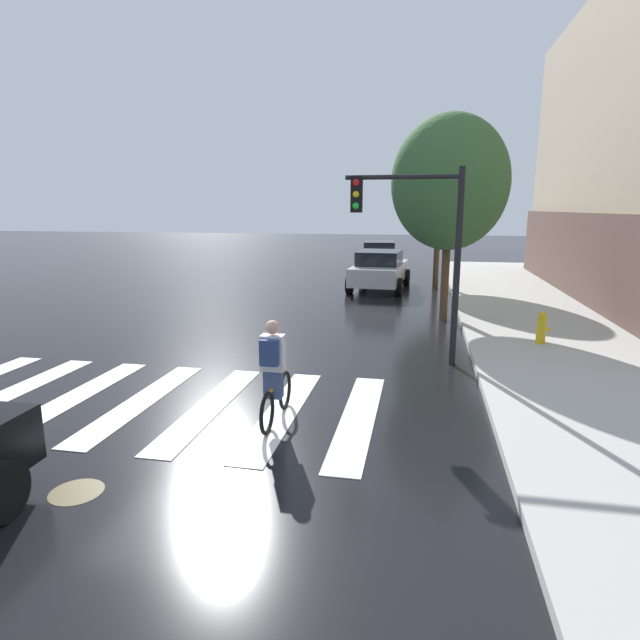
# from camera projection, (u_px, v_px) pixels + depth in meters

# --- Properties ---
(ground_plane) EXTENTS (120.00, 120.00, 0.00)m
(ground_plane) POSITION_uv_depth(u_px,v_px,m) (167.00, 403.00, 9.24)
(ground_plane) COLOR black
(crosswalk_stripes) EXTENTS (8.32, 4.01, 0.01)m
(crosswalk_stripes) POSITION_uv_depth(u_px,v_px,m) (142.00, 401.00, 9.33)
(crosswalk_stripes) COLOR silver
(crosswalk_stripes) RESTS_ON ground
(manhole_cover) EXTENTS (0.64, 0.64, 0.01)m
(manhole_cover) POSITION_uv_depth(u_px,v_px,m) (77.00, 492.00, 6.35)
(manhole_cover) COLOR #473D1E
(manhole_cover) RESTS_ON ground
(sedan_mid) EXTENTS (2.45, 4.81, 1.62)m
(sedan_mid) POSITION_uv_depth(u_px,v_px,m) (380.00, 269.00, 21.99)
(sedan_mid) COLOR #B7B7BC
(sedan_mid) RESTS_ON ground
(sedan_far) EXTENTS (2.40, 4.67, 1.57)m
(sedan_far) POSITION_uv_depth(u_px,v_px,m) (379.00, 255.00, 28.81)
(sedan_far) COLOR navy
(sedan_far) RESTS_ON ground
(cyclist) EXTENTS (0.36, 1.71, 1.69)m
(cyclist) POSITION_uv_depth(u_px,v_px,m) (274.00, 373.00, 8.21)
(cyclist) COLOR black
(cyclist) RESTS_ON ground
(traffic_light_near) EXTENTS (2.47, 0.28, 4.20)m
(traffic_light_near) POSITION_uv_depth(u_px,v_px,m) (418.00, 232.00, 11.09)
(traffic_light_near) COLOR black
(traffic_light_near) RESTS_ON ground
(fire_hydrant) EXTENTS (0.33, 0.22, 0.78)m
(fire_hydrant) POSITION_uv_depth(u_px,v_px,m) (542.00, 328.00, 12.66)
(fire_hydrant) COLOR gold
(fire_hydrant) RESTS_ON sidewalk
(street_tree_near) EXTENTS (3.40, 3.40, 6.04)m
(street_tree_near) POSITION_uv_depth(u_px,v_px,m) (450.00, 183.00, 15.25)
(street_tree_near) COLOR #4C3823
(street_tree_near) RESTS_ON ground
(street_tree_mid) EXTENTS (3.38, 3.38, 6.01)m
(street_tree_mid) POSITION_uv_depth(u_px,v_px,m) (439.00, 191.00, 21.60)
(street_tree_mid) COLOR #4C3823
(street_tree_mid) RESTS_ON ground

